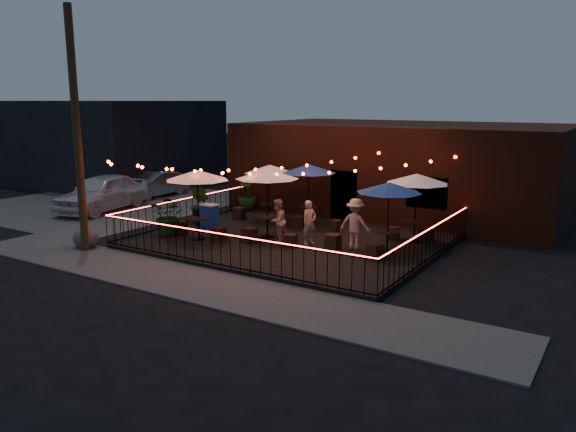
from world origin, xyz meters
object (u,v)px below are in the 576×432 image
object	(u,v)px
cafe_table_3	(309,170)
cooler	(209,215)
cafe_table_1	(270,170)
cafe_table_0	(197,176)
cafe_table_2	(267,175)
boulder	(86,239)
utility_pole	(77,132)
cafe_table_5	(417,180)
cafe_table_4	(389,189)

from	to	relation	value
cafe_table_3	cooler	size ratio (longest dim) A/B	2.80
cafe_table_1	cafe_table_3	world-z (taller)	cafe_table_3
cafe_table_0	cafe_table_2	world-z (taller)	cafe_table_2
boulder	cafe_table_1	bearing A→B (deg)	64.82
boulder	utility_pole	bearing A→B (deg)	-41.81
utility_pole	cafe_table_3	world-z (taller)	utility_pole
cafe_table_1	cafe_table_2	xyz separation A→B (m)	(1.59, -2.50, 0.18)
cafe_table_2	cafe_table_3	bearing A→B (deg)	87.12
cafe_table_1	cafe_table_5	xyz separation A→B (m)	(6.32, -0.35, 0.10)
utility_pole	cafe_table_4	size ratio (longest dim) A/B	3.21
cafe_table_4	boulder	size ratio (longest dim) A/B	2.72
cafe_table_4	cafe_table_5	size ratio (longest dim) A/B	1.02
cafe_table_5	boulder	world-z (taller)	cafe_table_5
boulder	cafe_table_4	bearing A→B (deg)	26.01
utility_pole	cafe_table_5	distance (m)	11.43
cafe_table_5	cooler	bearing A→B (deg)	-166.52
cafe_table_1	cafe_table_5	size ratio (longest dim) A/B	0.95
utility_pole	cafe_table_3	xyz separation A→B (m)	(4.60, 7.12, -1.65)
cafe_table_1	cafe_table_2	bearing A→B (deg)	-57.67
utility_pole	cafe_table_2	world-z (taller)	utility_pole
utility_pole	boulder	bearing A→B (deg)	138.19
cafe_table_0	cafe_table_2	xyz separation A→B (m)	(1.92, 1.53, 0.01)
cafe_table_5	cooler	world-z (taller)	cafe_table_5
cafe_table_3	cooler	distance (m)	4.30
cafe_table_5	cafe_table_4	bearing A→B (deg)	-97.76
cafe_table_4	cafe_table_5	world-z (taller)	cafe_table_5
cafe_table_1	cafe_table_3	xyz separation A→B (m)	(1.72, 0.20, 0.10)
cafe_table_0	cafe_table_1	bearing A→B (deg)	85.29
cafe_table_3	cooler	xyz separation A→B (m)	(-3.11, -2.40, -1.76)
cafe_table_2	cooler	size ratio (longest dim) A/B	3.00
utility_pole	cafe_table_5	bearing A→B (deg)	35.54
cafe_table_2	cafe_table_4	xyz separation A→B (m)	(4.49, 0.32, -0.16)
cafe_table_2	cooler	distance (m)	3.51
cafe_table_0	cafe_table_5	world-z (taller)	cafe_table_0
utility_pole	cafe_table_3	bearing A→B (deg)	57.14
cafe_table_0	cafe_table_3	distance (m)	4.71
cafe_table_1	boulder	xyz separation A→B (m)	(-3.14, -6.68, -1.90)
cafe_table_2	cafe_table_5	distance (m)	5.21
cafe_table_4	cafe_table_1	bearing A→B (deg)	160.18
cafe_table_0	cooler	size ratio (longest dim) A/B	3.35
utility_pole	cafe_table_4	xyz separation A→B (m)	(8.95, 4.73, -1.73)
cafe_table_2	cafe_table_3	size ratio (longest dim) A/B	1.07
cafe_table_0	cafe_table_3	xyz separation A→B (m)	(2.05, 4.24, -0.07)
cafe_table_3	cafe_table_5	size ratio (longest dim) A/B	1.01
cafe_table_2	utility_pole	bearing A→B (deg)	-135.30
cafe_table_2	cafe_table_3	xyz separation A→B (m)	(0.14, 2.70, -0.08)
cafe_table_3	boulder	bearing A→B (deg)	-125.24
utility_pole	cafe_table_1	distance (m)	7.70
cafe_table_0	boulder	size ratio (longest dim) A/B	3.22
cafe_table_4	boulder	distance (m)	10.43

